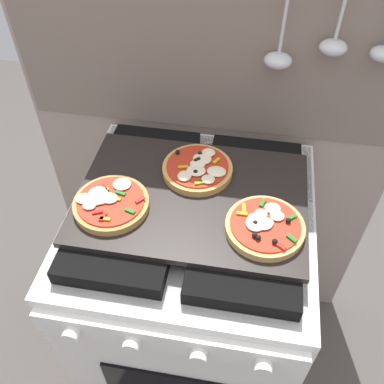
% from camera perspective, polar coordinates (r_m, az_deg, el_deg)
% --- Properties ---
extents(ground_plane, '(4.00, 4.00, 0.00)m').
position_cam_1_polar(ground_plane, '(1.78, 0.00, -20.98)').
color(ground_plane, '#4C4742').
extents(kitchen_backsplash, '(1.10, 0.09, 1.55)m').
position_cam_1_polar(kitchen_backsplash, '(1.33, 2.55, 6.15)').
color(kitchen_backsplash, gray).
rests_on(kitchen_backsplash, ground_plane).
extents(stove, '(0.60, 0.64, 0.90)m').
position_cam_1_polar(stove, '(1.38, -0.01, -13.83)').
color(stove, white).
rests_on(stove, ground_plane).
extents(baking_tray, '(0.54, 0.38, 0.02)m').
position_cam_1_polar(baking_tray, '(1.01, 0.00, -0.71)').
color(baking_tray, black).
rests_on(baking_tray, stove).
extents(pizza_left, '(0.17, 0.17, 0.03)m').
position_cam_1_polar(pizza_left, '(0.99, -11.01, -1.38)').
color(pizza_left, '#C18947').
rests_on(pizza_left, baking_tray).
extents(pizza_right, '(0.17, 0.17, 0.03)m').
position_cam_1_polar(pizza_right, '(0.94, 9.75, -4.51)').
color(pizza_right, tan).
rests_on(pizza_right, baking_tray).
extents(pizza_center, '(0.17, 0.17, 0.03)m').
position_cam_1_polar(pizza_center, '(1.05, 0.76, 3.19)').
color(pizza_center, tan).
rests_on(pizza_center, baking_tray).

